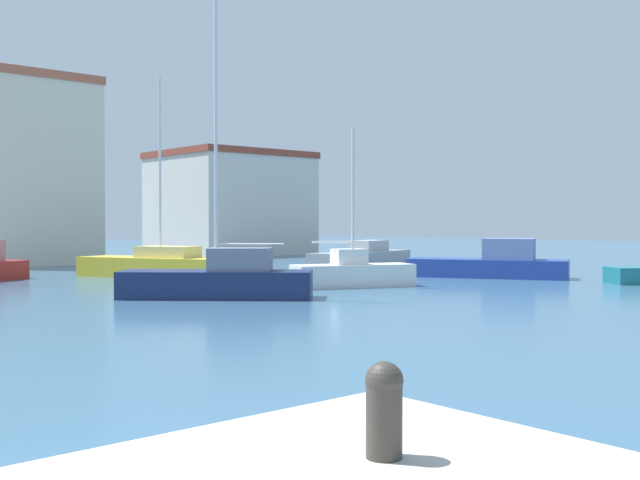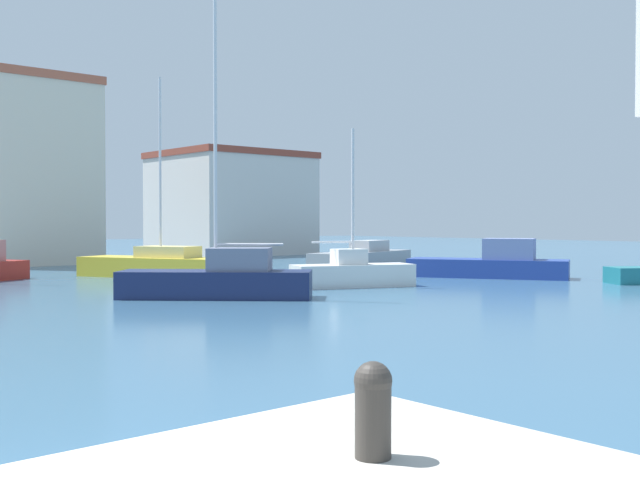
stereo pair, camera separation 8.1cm
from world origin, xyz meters
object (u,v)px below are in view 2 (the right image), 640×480
object	(u,v)px
motorboat_grey_far_left	(363,258)
motorboat_blue_behind_lamppost	(492,264)
sailboat_white_distant_east	(352,273)
mooring_bollard	(373,406)
sailboat_navy_near_pier	(220,278)
sailboat_yellow_mid_harbor	(161,265)

from	to	relation	value
motorboat_grey_far_left	motorboat_blue_behind_lamppost	bearing A→B (deg)	-94.20
motorboat_grey_far_left	sailboat_white_distant_east	world-z (taller)	sailboat_white_distant_east
mooring_bollard	sailboat_navy_near_pier	world-z (taller)	sailboat_navy_near_pier
mooring_bollard	motorboat_blue_behind_lamppost	world-z (taller)	motorboat_blue_behind_lamppost
motorboat_grey_far_left	mooring_bollard	bearing A→B (deg)	-134.09
mooring_bollard	motorboat_grey_far_left	distance (m)	38.36
sailboat_white_distant_east	motorboat_blue_behind_lamppost	size ratio (longest dim) A/B	0.85
sailboat_navy_near_pier	sailboat_yellow_mid_harbor	distance (m)	10.56
sailboat_yellow_mid_harbor	motorboat_blue_behind_lamppost	xyz separation A→B (m)	(11.52, -10.28, 0.05)
motorboat_grey_far_left	sailboat_navy_near_pier	world-z (taller)	sailboat_navy_near_pier
motorboat_blue_behind_lamppost	mooring_bollard	bearing A→B (deg)	-145.02
motorboat_grey_far_left	sailboat_navy_near_pier	distance (m)	18.04
mooring_bollard	motorboat_blue_behind_lamppost	size ratio (longest dim) A/B	0.08
mooring_bollard	motorboat_blue_behind_lamppost	xyz separation A→B (m)	(26.00, 18.19, -0.81)
mooring_bollard	sailboat_yellow_mid_harbor	bearing A→B (deg)	63.05
mooring_bollard	sailboat_navy_near_pier	bearing A→B (deg)	58.98
sailboat_yellow_mid_harbor	motorboat_blue_behind_lamppost	bearing A→B (deg)	-41.72
sailboat_white_distant_east	sailboat_yellow_mid_harbor	size ratio (longest dim) A/B	0.68
mooring_bollard	sailboat_white_distant_east	xyz separation A→B (m)	(17.58, 18.77, -0.88)
sailboat_yellow_mid_harbor	sailboat_navy_near_pier	bearing A→B (deg)	-108.64
motorboat_grey_far_left	motorboat_blue_behind_lamppost	xyz separation A→B (m)	(-0.69, -9.36, 0.09)
mooring_bollard	sailboat_yellow_mid_harbor	world-z (taller)	sailboat_yellow_mid_harbor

